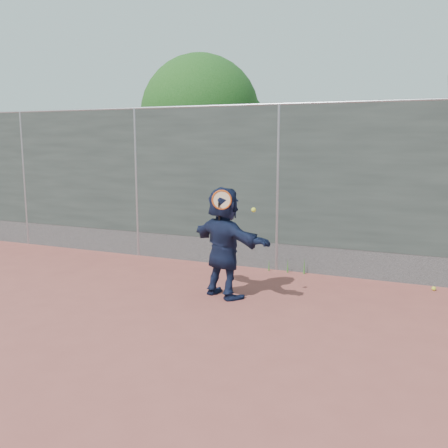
% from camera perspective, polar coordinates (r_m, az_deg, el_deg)
% --- Properties ---
extents(ground, '(80.00, 80.00, 0.00)m').
position_cam_1_polar(ground, '(6.26, -3.81, -12.72)').
color(ground, '#9E4C42').
rests_on(ground, ground).
extents(player, '(1.63, 1.11, 1.69)m').
position_cam_1_polar(player, '(7.54, 0.00, -2.11)').
color(player, '#151E3C').
rests_on(player, ground).
extents(ball_ground, '(0.07, 0.07, 0.07)m').
position_cam_1_polar(ball_ground, '(8.69, 22.85, -6.81)').
color(ball_ground, '#CAD22E').
rests_on(ball_ground, ground).
extents(fence, '(20.00, 0.06, 3.03)m').
position_cam_1_polar(fence, '(9.08, 6.17, 4.51)').
color(fence, '#38423D').
rests_on(fence, ground).
extents(swing_action, '(0.65, 0.16, 0.51)m').
position_cam_1_polar(swing_action, '(7.23, 0.09, 2.52)').
color(swing_action, '#BE4611').
rests_on(swing_action, ground).
extents(tree_left, '(3.15, 3.00, 4.53)m').
position_cam_1_polar(tree_left, '(12.94, -2.00, 12.04)').
color(tree_left, '#382314').
rests_on(tree_left, ground).
extents(weed_clump, '(0.68, 0.07, 0.30)m').
position_cam_1_polar(weed_clump, '(9.13, 7.57, -4.72)').
color(weed_clump, '#387226').
rests_on(weed_clump, ground).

